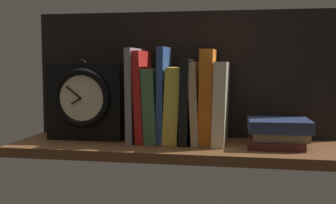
{
  "coord_description": "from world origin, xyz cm",
  "views": [
    {
      "loc": [
        19.52,
        -112.64,
        21.18
      ],
      "look_at": [
        -2.46,
        3.43,
        10.59
      ],
      "focal_mm": 47.59,
      "sensor_mm": 36.0,
      "label": 1
    }
  ],
  "objects_px": {
    "book_red_requiem": "(143,96)",
    "book_stack_side": "(278,133)",
    "book_cream_twain": "(221,103)",
    "book_blue_modern": "(164,94)",
    "book_tan_shortstories": "(196,102)",
    "book_gray_chess": "(135,95)",
    "framed_clock": "(85,101)",
    "book_black_skeptic": "(188,101)",
    "book_green_romantic": "(154,105)",
    "book_orange_pandolfini": "(207,96)",
    "book_yellow_seinlanguage": "(175,105)"
  },
  "relations": [
    {
      "from": "book_red_requiem",
      "to": "book_stack_side",
      "type": "bearing_deg",
      "value": -4.4
    },
    {
      "from": "book_red_requiem",
      "to": "book_stack_side",
      "type": "relative_size",
      "value": 1.51
    },
    {
      "from": "book_cream_twain",
      "to": "book_stack_side",
      "type": "distance_m",
      "value": 0.16
    },
    {
      "from": "book_blue_modern",
      "to": "book_tan_shortstories",
      "type": "bearing_deg",
      "value": 0.0
    },
    {
      "from": "book_gray_chess",
      "to": "book_stack_side",
      "type": "bearing_deg",
      "value": -4.15
    },
    {
      "from": "framed_clock",
      "to": "book_stack_side",
      "type": "relative_size",
      "value": 1.37
    },
    {
      "from": "book_red_requiem",
      "to": "book_black_skeptic",
      "type": "distance_m",
      "value": 0.12
    },
    {
      "from": "book_blue_modern",
      "to": "book_black_skeptic",
      "type": "bearing_deg",
      "value": 0.0
    },
    {
      "from": "book_stack_side",
      "to": "book_green_romantic",
      "type": "bearing_deg",
      "value": 175.2
    },
    {
      "from": "book_green_romantic",
      "to": "book_orange_pandolfini",
      "type": "height_order",
      "value": "book_orange_pandolfini"
    },
    {
      "from": "book_black_skeptic",
      "to": "book_red_requiem",
      "type": "bearing_deg",
      "value": 180.0
    },
    {
      "from": "book_blue_modern",
      "to": "book_yellow_seinlanguage",
      "type": "relative_size",
      "value": 1.27
    },
    {
      "from": "framed_clock",
      "to": "book_gray_chess",
      "type": "bearing_deg",
      "value": 6.58
    },
    {
      "from": "book_gray_chess",
      "to": "book_blue_modern",
      "type": "distance_m",
      "value": 0.08
    },
    {
      "from": "book_gray_chess",
      "to": "book_stack_side",
      "type": "relative_size",
      "value": 1.56
    },
    {
      "from": "book_cream_twain",
      "to": "book_stack_side",
      "type": "height_order",
      "value": "book_cream_twain"
    },
    {
      "from": "book_red_requiem",
      "to": "book_orange_pandolfini",
      "type": "height_order",
      "value": "book_orange_pandolfini"
    },
    {
      "from": "book_yellow_seinlanguage",
      "to": "book_orange_pandolfini",
      "type": "bearing_deg",
      "value": 0.0
    },
    {
      "from": "book_blue_modern",
      "to": "book_tan_shortstories",
      "type": "distance_m",
      "value": 0.09
    },
    {
      "from": "book_blue_modern",
      "to": "book_tan_shortstories",
      "type": "height_order",
      "value": "book_blue_modern"
    },
    {
      "from": "book_gray_chess",
      "to": "book_black_skeptic",
      "type": "distance_m",
      "value": 0.14
    },
    {
      "from": "book_gray_chess",
      "to": "book_yellow_seinlanguage",
      "type": "height_order",
      "value": "book_gray_chess"
    },
    {
      "from": "book_cream_twain",
      "to": "book_stack_side",
      "type": "xyz_separation_m",
      "value": [
        0.15,
        -0.03,
        -0.07
      ]
    },
    {
      "from": "book_black_skeptic",
      "to": "book_cream_twain",
      "type": "relative_size",
      "value": 1.03
    },
    {
      "from": "book_blue_modern",
      "to": "book_orange_pandolfini",
      "type": "distance_m",
      "value": 0.12
    },
    {
      "from": "book_yellow_seinlanguage",
      "to": "framed_clock",
      "type": "distance_m",
      "value": 0.25
    },
    {
      "from": "book_red_requiem",
      "to": "book_yellow_seinlanguage",
      "type": "xyz_separation_m",
      "value": [
        0.09,
        0.0,
        -0.02
      ]
    },
    {
      "from": "book_blue_modern",
      "to": "book_gray_chess",
      "type": "bearing_deg",
      "value": 180.0
    },
    {
      "from": "book_red_requiem",
      "to": "book_stack_side",
      "type": "distance_m",
      "value": 0.37
    },
    {
      "from": "book_green_romantic",
      "to": "book_tan_shortstories",
      "type": "relative_size",
      "value": 0.91
    },
    {
      "from": "book_orange_pandolfini",
      "to": "book_cream_twain",
      "type": "height_order",
      "value": "book_orange_pandolfini"
    },
    {
      "from": "book_red_requiem",
      "to": "framed_clock",
      "type": "relative_size",
      "value": 1.1
    },
    {
      "from": "book_gray_chess",
      "to": "book_blue_modern",
      "type": "height_order",
      "value": "book_blue_modern"
    },
    {
      "from": "book_red_requiem",
      "to": "book_green_romantic",
      "type": "distance_m",
      "value": 0.04
    },
    {
      "from": "book_red_requiem",
      "to": "book_cream_twain",
      "type": "xyz_separation_m",
      "value": [
        0.21,
        0.0,
        -0.01
      ]
    },
    {
      "from": "book_black_skeptic",
      "to": "book_stack_side",
      "type": "distance_m",
      "value": 0.25
    },
    {
      "from": "book_black_skeptic",
      "to": "book_tan_shortstories",
      "type": "xyz_separation_m",
      "value": [
        0.02,
        0.0,
        -0.0
      ]
    },
    {
      "from": "book_orange_pandolfini",
      "to": "book_stack_side",
      "type": "distance_m",
      "value": 0.2
    },
    {
      "from": "book_gray_chess",
      "to": "book_yellow_seinlanguage",
      "type": "bearing_deg",
      "value": 0.0
    },
    {
      "from": "book_green_romantic",
      "to": "framed_clock",
      "type": "xyz_separation_m",
      "value": [
        -0.19,
        -0.02,
        0.01
      ]
    },
    {
      "from": "book_black_skeptic",
      "to": "book_stack_side",
      "type": "height_order",
      "value": "book_black_skeptic"
    },
    {
      "from": "book_yellow_seinlanguage",
      "to": "framed_clock",
      "type": "bearing_deg",
      "value": -176.31
    },
    {
      "from": "book_yellow_seinlanguage",
      "to": "book_black_skeptic",
      "type": "bearing_deg",
      "value": 0.0
    },
    {
      "from": "book_tan_shortstories",
      "to": "book_stack_side",
      "type": "relative_size",
      "value": 1.33
    },
    {
      "from": "book_yellow_seinlanguage",
      "to": "book_tan_shortstories",
      "type": "distance_m",
      "value": 0.06
    },
    {
      "from": "book_green_romantic",
      "to": "book_orange_pandolfini",
      "type": "relative_size",
      "value": 0.79
    },
    {
      "from": "book_red_requiem",
      "to": "book_black_skeptic",
      "type": "bearing_deg",
      "value": 0.0
    },
    {
      "from": "book_stack_side",
      "to": "framed_clock",
      "type": "bearing_deg",
      "value": 178.73
    },
    {
      "from": "book_green_romantic",
      "to": "book_tan_shortstories",
      "type": "height_order",
      "value": "book_tan_shortstories"
    },
    {
      "from": "book_blue_modern",
      "to": "book_orange_pandolfini",
      "type": "relative_size",
      "value": 1.03
    }
  ]
}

